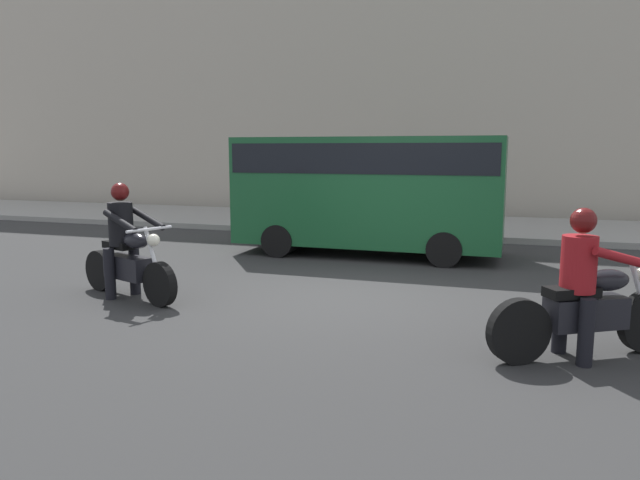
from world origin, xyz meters
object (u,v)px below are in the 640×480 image
(motorcycle_with_rider_black_leather, at_px, (127,252))
(street_sign_post, at_px, (368,169))
(parked_van_forest_green, at_px, (369,187))
(pedestrian_bystander, at_px, (416,184))
(motorcycle_with_rider_crimson, at_px, (586,298))

(motorcycle_with_rider_black_leather, xyz_separation_m, street_sign_post, (1.14, 9.65, 0.88))
(parked_van_forest_green, bearing_deg, pedestrian_bystander, 89.22)
(street_sign_post, distance_m, pedestrian_bystander, 1.42)
(street_sign_post, height_order, pedestrian_bystander, street_sign_post)
(motorcycle_with_rider_black_leather, xyz_separation_m, motorcycle_with_rider_crimson, (5.86, -0.64, -0.04))
(motorcycle_with_rider_black_leather, distance_m, parked_van_forest_green, 5.16)
(street_sign_post, bearing_deg, parked_van_forest_green, -76.25)
(motorcycle_with_rider_crimson, relative_size, street_sign_post, 0.82)
(parked_van_forest_green, relative_size, pedestrian_bystander, 3.07)
(parked_van_forest_green, xyz_separation_m, pedestrian_bystander, (0.07, 5.38, -0.23))
(motorcycle_with_rider_black_leather, height_order, street_sign_post, street_sign_post)
(motorcycle_with_rider_black_leather, bearing_deg, motorcycle_with_rider_crimson, -6.21)
(motorcycle_with_rider_crimson, height_order, street_sign_post, street_sign_post)
(motorcycle_with_rider_crimson, bearing_deg, parked_van_forest_green, 123.90)
(parked_van_forest_green, height_order, street_sign_post, street_sign_post)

